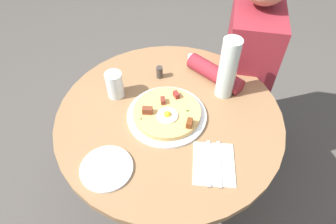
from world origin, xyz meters
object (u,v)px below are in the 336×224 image
Objects in this scene: person_seated at (242,81)px; water_glass at (115,85)px; knife at (209,163)px; water_bottle at (228,69)px; salt_shaker at (191,60)px; bread_plate at (107,168)px; dining_table at (169,139)px; pepper_shaker at (160,72)px; fork at (219,163)px; breakfast_pizza at (167,112)px; pizza_plate at (167,115)px.

water_glass is at bearing 126.80° from person_seated.
knife is 0.37m from water_bottle.
bread_plate is at bearing 160.94° from salt_shaker.
knife is (0.08, -0.33, 0.00)m from bread_plate.
knife is at bearing -165.36° from salt_shaker.
salt_shaker is (0.31, -0.04, 0.19)m from dining_table.
dining_table is 16.38× the size of pepper_shaker.
fork is at bearing -143.88° from pepper_shaker.
bread_plate is at bearing 149.63° from breakfast_pizza.
dining_table is 15.53× the size of salt_shaker.
bread_plate is 0.58m from water_bottle.
breakfast_pizza is 4.54× the size of salt_shaker.
water_bottle is (-0.31, 0.11, 0.33)m from person_seated.
salt_shaker is 1.05× the size of pepper_shaker.
salt_shaker is at bearing -7.53° from dining_table.
water_bottle reaches higher than dining_table.
pepper_shaker is at bearing 21.38° from dining_table.
pizza_plate is at bearing 147.01° from person_seated.
pepper_shaker reaches higher than dining_table.
dining_table is 0.29m from pepper_shaker.
knife is at bearing 168.61° from person_seated.
fork is at bearing -161.47° from salt_shaker.
breakfast_pizza is at bearing -30.37° from bread_plate.
knife is at bearing -135.30° from breakfast_pizza.
fork is at bearing 171.56° from person_seated.
person_seated is at bearing -32.02° from bread_plate.
breakfast_pizza reaches higher than knife.
bread_plate is 0.99× the size of fork.
person_seated is (0.47, -0.31, -0.03)m from dining_table.
water_bottle reaches higher than bread_plate.
pizza_plate is at bearing -161.31° from pepper_shaker.
salt_shaker is (0.15, 0.16, -0.10)m from water_bottle.
fork is 0.53m from salt_shaker.
salt_shaker is (-0.16, 0.26, 0.23)m from person_seated.
pepper_shaker is at bearing -47.63° from water_glass.
dining_table is 2.88× the size of pizza_plate.
breakfast_pizza is 0.29m from water_bottle.
breakfast_pizza is at bearing 152.74° from dining_table.
dining_table is 3.37× the size of water_bottle.
dining_table is 4.91× the size of fork.
dining_table is at bearing 172.47° from salt_shaker.
water_glass is (0.26, 0.41, 0.05)m from knife.
pepper_shaker is (0.21, 0.08, 0.19)m from dining_table.
water_bottle reaches higher than water_glass.
bread_plate is at bearing 97.86° from knife.
pizza_plate reaches higher than fork.
water_bottle reaches higher than pizza_plate.
pizza_plate is 0.31m from bread_plate.
water_bottle is at bearing -39.69° from bread_plate.
breakfast_pizza is 1.44× the size of knife.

